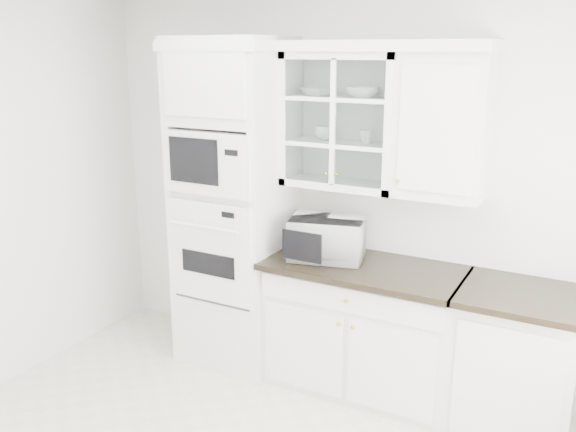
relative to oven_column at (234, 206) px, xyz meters
The scene contains 12 objects.
room_shell 1.37m from the oven_column, 52.79° to the right, with size 4.00×3.50×2.70m.
oven_column is the anchor object (origin of this frame).
base_cabinet_run 1.27m from the oven_column, ahead, with size 1.32×0.67×0.92m.
extra_base_cabinet 2.16m from the oven_column, ahead, with size 0.72×0.67×0.92m.
upper_cabinet_glass 1.03m from the oven_column, 12.10° to the left, with size 0.80×0.33×0.90m.
upper_cabinet_solid 1.60m from the oven_column, ahead, with size 0.55×0.33×0.90m, color white.
crown_molding 1.33m from the oven_column, 11.90° to the left, with size 2.14×0.38×0.07m, color white.
countertop_microwave 0.76m from the oven_column, ahead, with size 0.50×0.41×0.29m, color white.
bowl_a 1.04m from the oven_column, 15.41° to the left, with size 0.22×0.22×0.05m, color white.
bowl_b 1.26m from the oven_column, ahead, with size 0.22×0.22×0.07m, color white.
cup_a 0.87m from the oven_column, 15.56° to the left, with size 0.12×0.12×0.10m, color white.
cup_b 1.11m from the oven_column, 10.68° to the left, with size 0.10×0.10×0.09m, color white.
Camera 1 is at (1.66, -2.20, 2.32)m, focal length 38.00 mm.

